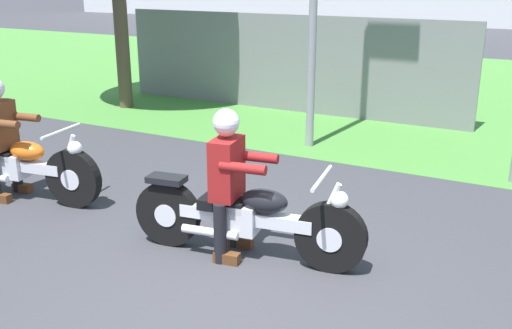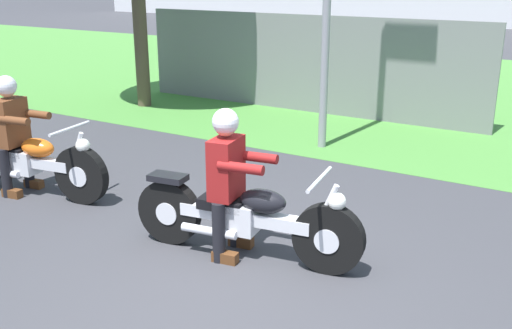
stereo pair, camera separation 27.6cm
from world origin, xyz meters
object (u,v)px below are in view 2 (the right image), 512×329
at_px(motorcycle_lead, 245,218).
at_px(motorcycle_follow, 28,162).
at_px(rider_lead, 228,172).
at_px(rider_follow, 12,125).

xyz_separation_m(motorcycle_lead, motorcycle_follow, (-3.08, 0.05, 0.01)).
distance_m(rider_lead, motorcycle_follow, 2.95).
height_order(rider_lead, rider_follow, rider_follow).
height_order(motorcycle_lead, rider_lead, rider_lead).
height_order(rider_lead, motorcycle_follow, rider_lead).
bearing_deg(motorcycle_follow, rider_follow, 179.22).
relative_size(motorcycle_lead, rider_follow, 1.58).
xyz_separation_m(motorcycle_follow, rider_follow, (-0.17, -0.02, 0.42)).
bearing_deg(rider_follow, rider_lead, -9.63).
xyz_separation_m(motorcycle_lead, rider_follow, (-3.25, 0.03, 0.44)).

